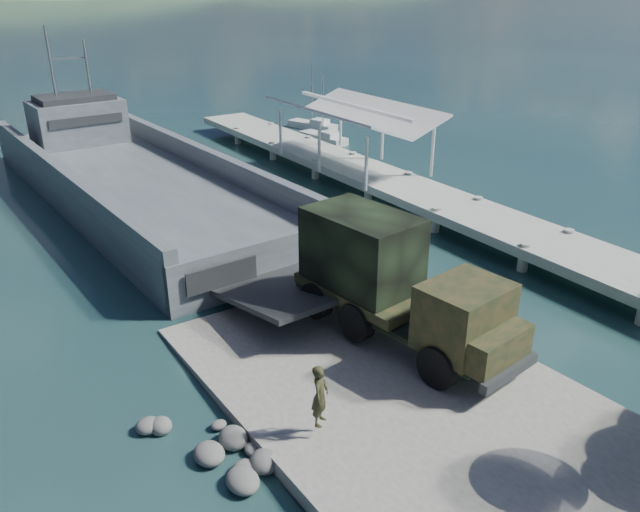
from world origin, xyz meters
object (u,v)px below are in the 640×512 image
Objects in this scene: pier at (362,163)px; sailboat_near at (324,138)px; landing_craft at (136,188)px; soldier at (320,407)px; sailboat_far at (313,126)px; military_truck at (393,281)px.

pier is 12.76m from sailboat_near.
pier is 14.50m from landing_craft.
sailboat_near reaches higher than soldier.
landing_craft is 6.11× the size of sailboat_far.
sailboat_near is 0.99× the size of sailboat_far.
pier is 19.76m from military_truck.
sailboat_near is (21.10, 31.47, -1.14)m from soldier.
soldier is (-5.32, -3.31, -1.18)m from military_truck.
pier is 4.60× the size of military_truck.
pier is 17.81m from sailboat_far.
landing_craft is 19.51m from sailboat_near.
pier reaches higher than military_truck.
landing_craft reaches higher than pier.
landing_craft is 6.16× the size of sailboat_near.
military_truck is at bearing -86.46° from landing_craft.
sailboat_near is at bearing -131.02° from sailboat_far.
landing_craft reaches higher than sailboat_near.
landing_craft is 23.23m from sailboat_far.
sailboat_near is at bearing 53.19° from military_truck.
sailboat_far is at bearing 54.08° from military_truck.
landing_craft is 18.91× the size of soldier.
soldier is 0.33× the size of sailboat_near.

